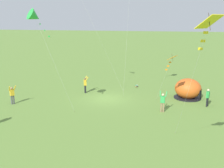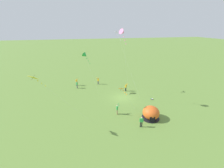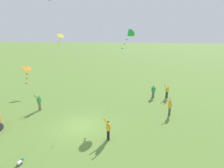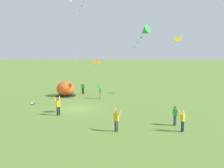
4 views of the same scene
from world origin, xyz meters
name	(u,v)px [view 2 (image 2 of 4)]	position (x,y,z in m)	size (l,w,h in m)	color
ground_plane	(123,97)	(0.00, 0.00, 0.00)	(300.00, 300.00, 0.00)	olive
popup_tent	(151,113)	(-8.18, -2.14, 1.00)	(2.81, 2.81, 2.10)	#D8591E
toddler_crawling	(152,99)	(-2.35, -5.35, 0.18)	(0.29, 0.55, 0.32)	white
person_far_back	(77,84)	(7.20, 9.00, 0.96)	(0.57, 0.34, 1.72)	#4C4C51
person_center_field	(141,121)	(-9.87, 0.22, 0.96)	(0.36, 0.55, 1.72)	black
person_strolling	(77,82)	(8.98, 9.07, 1.00)	(0.70, 0.70, 1.89)	#1E2347
person_with_toddler	(117,109)	(-5.78, 2.73, 1.00)	(0.68, 0.51, 1.89)	#8C7251
person_arms_raised	(98,81)	(8.57, 3.78, 1.00)	(0.68, 0.72, 1.89)	#4C4C51
person_near_tent	(126,87)	(2.95, -1.66, 1.00)	(0.67, 0.72, 1.89)	black
kite_orange	(122,90)	(-6.31, 2.12, 4.61)	(1.90, 3.67, 5.21)	silver
kite_yellow	(36,79)	(-7.76, 13.61, 7.77)	(1.48, 7.38, 8.39)	silver
kite_pink	(123,32)	(-2.52, 1.11, 12.85)	(1.66, 2.76, 13.43)	silver
kite_green	(85,55)	(3.89, 6.85, 8.29)	(2.76, 3.07, 8.91)	silver
kite_white	(118,35)	(3.42, 0.31, 12.15)	(5.21, 4.26, 12.96)	silver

